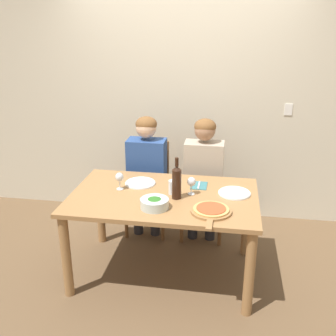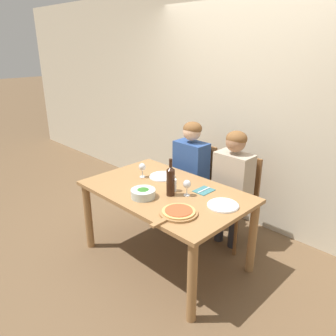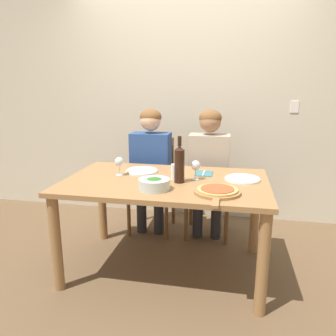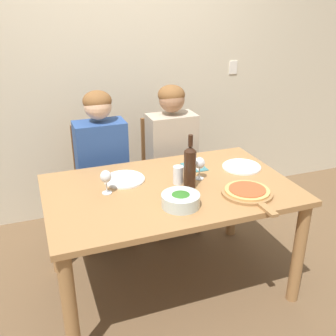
# 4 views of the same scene
# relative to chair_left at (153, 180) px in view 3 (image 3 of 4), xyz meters

# --- Properties ---
(ground_plane) EXTENTS (40.00, 40.00, 0.00)m
(ground_plane) POSITION_rel_chair_left_xyz_m (0.29, -0.80, -0.51)
(ground_plane) COLOR brown
(back_wall) EXTENTS (10.00, 0.06, 2.70)m
(back_wall) POSITION_rel_chair_left_xyz_m (0.29, 0.47, 0.84)
(back_wall) COLOR beige
(back_wall) RESTS_ON ground
(dining_table) EXTENTS (1.55, 0.97, 0.76)m
(dining_table) POSITION_rel_chair_left_xyz_m (0.29, -0.80, 0.13)
(dining_table) COLOR #9E7042
(dining_table) RESTS_ON ground
(chair_left) EXTENTS (0.42, 0.42, 0.94)m
(chair_left) POSITION_rel_chair_left_xyz_m (0.00, 0.00, 0.00)
(chair_left) COLOR brown
(chair_left) RESTS_ON ground
(chair_right) EXTENTS (0.42, 0.42, 0.94)m
(chair_right) POSITION_rel_chair_left_xyz_m (0.57, 0.00, 0.00)
(chair_right) COLOR brown
(chair_right) RESTS_ON ground
(person_woman) EXTENTS (0.47, 0.51, 1.25)m
(person_woman) POSITION_rel_chair_left_xyz_m (-0.00, -0.11, 0.24)
(person_woman) COLOR #28282D
(person_woman) RESTS_ON ground
(person_man) EXTENTS (0.47, 0.51, 1.25)m
(person_man) POSITION_rel_chair_left_xyz_m (0.57, -0.11, 0.24)
(person_man) COLOR #28282D
(person_man) RESTS_ON ground
(wine_bottle) EXTENTS (0.08, 0.08, 0.35)m
(wine_bottle) POSITION_rel_chair_left_xyz_m (0.41, -0.84, 0.39)
(wine_bottle) COLOR black
(wine_bottle) RESTS_ON dining_table
(broccoli_bowl) EXTENTS (0.22, 0.22, 0.08)m
(broccoli_bowl) POSITION_rel_chair_left_xyz_m (0.27, -1.05, 0.28)
(broccoli_bowl) COLOR silver
(broccoli_bowl) RESTS_ON dining_table
(dinner_plate_left) EXTENTS (0.27, 0.27, 0.02)m
(dinner_plate_left) POSITION_rel_chair_left_xyz_m (0.05, -0.60, 0.25)
(dinner_plate_left) COLOR white
(dinner_plate_left) RESTS_ON dining_table
(dinner_plate_right) EXTENTS (0.27, 0.27, 0.02)m
(dinner_plate_right) POSITION_rel_chair_left_xyz_m (0.87, -0.68, 0.25)
(dinner_plate_right) COLOR white
(dinner_plate_right) RESTS_ON dining_table
(pizza_on_board) EXTENTS (0.31, 0.45, 0.04)m
(pizza_on_board) POSITION_rel_chair_left_xyz_m (0.70, -1.06, 0.26)
(pizza_on_board) COLOR #9E7042
(pizza_on_board) RESTS_ON dining_table
(wine_glass_left) EXTENTS (0.07, 0.07, 0.15)m
(wine_glass_left) POSITION_rel_chair_left_xyz_m (-0.10, -0.74, 0.35)
(wine_glass_left) COLOR silver
(wine_glass_left) RESTS_ON dining_table
(wine_glass_right) EXTENTS (0.07, 0.07, 0.15)m
(wine_glass_right) POSITION_rel_chair_left_xyz_m (0.52, -0.75, 0.35)
(wine_glass_right) COLOR silver
(wine_glass_right) RESTS_ON dining_table
(water_tumbler) EXTENTS (0.07, 0.07, 0.12)m
(water_tumbler) POSITION_rel_chair_left_xyz_m (0.36, -0.76, 0.30)
(water_tumbler) COLOR silver
(water_tumbler) RESTS_ON dining_table
(fork_on_napkin) EXTENTS (0.14, 0.18, 0.01)m
(fork_on_napkin) POSITION_rel_chair_left_xyz_m (0.57, -0.56, 0.25)
(fork_on_napkin) COLOR #387075
(fork_on_napkin) RESTS_ON dining_table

